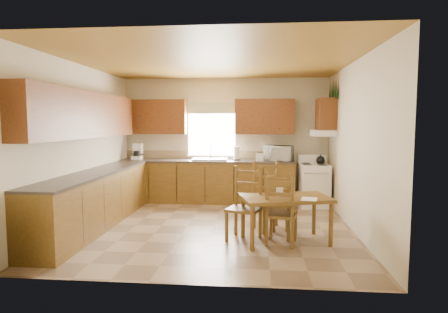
# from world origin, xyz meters

# --- Properties ---
(floor) EXTENTS (4.50, 4.50, 0.00)m
(floor) POSITION_xyz_m (0.00, 0.00, 0.00)
(floor) COLOR #886D53
(floor) RESTS_ON ground
(ceiling) EXTENTS (4.50, 4.50, 0.00)m
(ceiling) POSITION_xyz_m (0.00, 0.00, 2.70)
(ceiling) COLOR olive
(ceiling) RESTS_ON floor
(wall_left) EXTENTS (4.50, 4.50, 0.00)m
(wall_left) POSITION_xyz_m (-2.25, 0.00, 1.35)
(wall_left) COLOR beige
(wall_left) RESTS_ON floor
(wall_right) EXTENTS (4.50, 4.50, 0.00)m
(wall_right) POSITION_xyz_m (2.25, 0.00, 1.35)
(wall_right) COLOR beige
(wall_right) RESTS_ON floor
(wall_back) EXTENTS (4.50, 4.50, 0.00)m
(wall_back) POSITION_xyz_m (0.00, 2.25, 1.35)
(wall_back) COLOR beige
(wall_back) RESTS_ON floor
(wall_front) EXTENTS (4.50, 4.50, 0.00)m
(wall_front) POSITION_xyz_m (0.00, -2.25, 1.35)
(wall_front) COLOR beige
(wall_front) RESTS_ON floor
(lower_cab_back) EXTENTS (3.75, 0.60, 0.88)m
(lower_cab_back) POSITION_xyz_m (-0.38, 1.95, 0.44)
(lower_cab_back) COLOR brown
(lower_cab_back) RESTS_ON floor
(lower_cab_left) EXTENTS (0.60, 3.60, 0.88)m
(lower_cab_left) POSITION_xyz_m (-1.95, -0.15, 0.44)
(lower_cab_left) COLOR brown
(lower_cab_left) RESTS_ON floor
(counter_back) EXTENTS (3.75, 0.63, 0.04)m
(counter_back) POSITION_xyz_m (-0.38, 1.95, 0.90)
(counter_back) COLOR #413631
(counter_back) RESTS_ON lower_cab_back
(counter_left) EXTENTS (0.63, 3.60, 0.04)m
(counter_left) POSITION_xyz_m (-1.95, -0.15, 0.90)
(counter_left) COLOR #413631
(counter_left) RESTS_ON lower_cab_left
(backsplash) EXTENTS (3.75, 0.01, 0.18)m
(backsplash) POSITION_xyz_m (-0.38, 2.24, 1.01)
(backsplash) COLOR #917B57
(backsplash) RESTS_ON counter_back
(upper_cab_back_left) EXTENTS (1.41, 0.33, 0.75)m
(upper_cab_back_left) POSITION_xyz_m (-1.55, 2.08, 1.85)
(upper_cab_back_left) COLOR brown
(upper_cab_back_left) RESTS_ON wall_back
(upper_cab_back_right) EXTENTS (1.25, 0.33, 0.75)m
(upper_cab_back_right) POSITION_xyz_m (0.86, 2.08, 1.85)
(upper_cab_back_right) COLOR brown
(upper_cab_back_right) RESTS_ON wall_back
(upper_cab_left) EXTENTS (0.33, 3.60, 0.75)m
(upper_cab_left) POSITION_xyz_m (-2.08, -0.15, 1.85)
(upper_cab_left) COLOR brown
(upper_cab_left) RESTS_ON wall_left
(upper_cab_stove) EXTENTS (0.33, 0.62, 0.62)m
(upper_cab_stove) POSITION_xyz_m (2.08, 1.65, 1.90)
(upper_cab_stove) COLOR brown
(upper_cab_stove) RESTS_ON wall_right
(range_hood) EXTENTS (0.44, 0.62, 0.12)m
(range_hood) POSITION_xyz_m (2.03, 1.65, 1.52)
(range_hood) COLOR white
(range_hood) RESTS_ON wall_right
(window_frame) EXTENTS (1.13, 0.02, 1.18)m
(window_frame) POSITION_xyz_m (-0.30, 2.22, 1.55)
(window_frame) COLOR white
(window_frame) RESTS_ON wall_back
(window_pane) EXTENTS (1.05, 0.01, 1.10)m
(window_pane) POSITION_xyz_m (-0.30, 2.21, 1.55)
(window_pane) COLOR white
(window_pane) RESTS_ON wall_back
(window_valance) EXTENTS (1.19, 0.01, 0.24)m
(window_valance) POSITION_xyz_m (-0.30, 2.19, 2.05)
(window_valance) COLOR #4E7040
(window_valance) RESTS_ON wall_back
(sink_basin) EXTENTS (0.75, 0.45, 0.04)m
(sink_basin) POSITION_xyz_m (-0.30, 1.95, 0.94)
(sink_basin) COLOR silver
(sink_basin) RESTS_ON counter_back
(pine_decal_a) EXTENTS (0.22, 0.22, 0.36)m
(pine_decal_a) POSITION_xyz_m (2.21, 1.33, 2.38)
(pine_decal_a) COLOR #123715
(pine_decal_a) RESTS_ON wall_right
(pine_decal_b) EXTENTS (0.22, 0.22, 0.36)m
(pine_decal_b) POSITION_xyz_m (2.21, 1.65, 2.42)
(pine_decal_b) COLOR #123715
(pine_decal_b) RESTS_ON wall_right
(pine_decal_c) EXTENTS (0.22, 0.22, 0.36)m
(pine_decal_c) POSITION_xyz_m (2.21, 1.97, 2.38)
(pine_decal_c) COLOR #123715
(pine_decal_c) RESTS_ON wall_right
(stove) EXTENTS (0.61, 0.63, 0.86)m
(stove) POSITION_xyz_m (1.88, 1.71, 0.43)
(stove) COLOR white
(stove) RESTS_ON floor
(coffeemaker) EXTENTS (0.26, 0.29, 0.34)m
(coffeemaker) POSITION_xyz_m (-1.92, 1.94, 1.09)
(coffeemaker) COLOR white
(coffeemaker) RESTS_ON counter_back
(paper_towel) EXTENTS (0.17, 0.17, 0.30)m
(paper_towel) POSITION_xyz_m (0.27, 1.98, 1.07)
(paper_towel) COLOR white
(paper_towel) RESTS_ON counter_back
(toaster) EXTENTS (0.20, 0.13, 0.16)m
(toaster) POSITION_xyz_m (0.78, 1.95, 1.00)
(toaster) COLOR white
(toaster) RESTS_ON counter_back
(microwave) EXTENTS (0.61, 0.51, 0.32)m
(microwave) POSITION_xyz_m (1.17, 1.95, 1.08)
(microwave) COLOR white
(microwave) RESTS_ON counter_back
(dining_table) EXTENTS (1.38, 1.00, 0.67)m
(dining_table) POSITION_xyz_m (1.13, -0.69, 0.33)
(dining_table) COLOR brown
(dining_table) RESTS_ON floor
(chair_near_left) EXTENTS (0.49, 0.47, 0.98)m
(chair_near_left) POSITION_xyz_m (1.07, -0.78, 0.49)
(chair_near_left) COLOR brown
(chair_near_left) RESTS_ON floor
(chair_near_right) EXTENTS (0.53, 0.52, 0.98)m
(chair_near_right) POSITION_xyz_m (1.09, -0.44, 0.49)
(chair_near_right) COLOR brown
(chair_near_right) RESTS_ON floor
(chair_far_left) EXTENTS (0.56, 0.55, 1.07)m
(chair_far_left) POSITION_xyz_m (0.53, -0.66, 0.54)
(chair_far_left) COLOR brown
(chair_far_left) RESTS_ON floor
(chair_far_right) EXTENTS (0.60, 0.59, 1.10)m
(chair_far_right) POSITION_xyz_m (0.94, -0.10, 0.55)
(chair_far_right) COLOR brown
(chair_far_right) RESTS_ON floor
(table_paper) EXTENTS (0.26, 0.31, 0.00)m
(table_paper) POSITION_xyz_m (1.44, -0.83, 0.67)
(table_paper) COLOR white
(table_paper) RESTS_ON dining_table
(table_card) EXTENTS (0.10, 0.04, 0.13)m
(table_card) POSITION_xyz_m (1.05, -0.68, 0.73)
(table_card) COLOR white
(table_card) RESTS_ON dining_table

